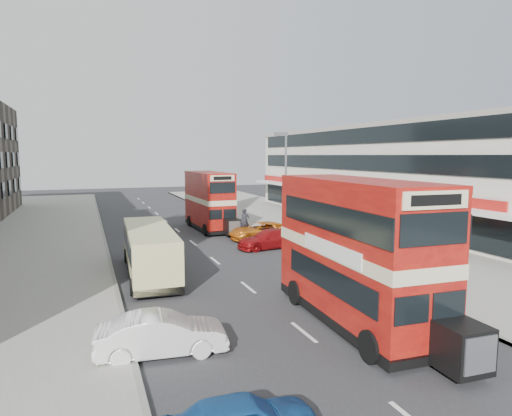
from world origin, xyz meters
name	(u,v)px	position (x,y,z in m)	size (l,w,h in m)	color
ground	(332,355)	(0.00, 0.00, 0.00)	(160.00, 160.00, 0.00)	#28282B
road_surface	(193,243)	(0.00, 20.00, 0.01)	(12.00, 90.00, 0.01)	#28282B
pavement_right	(334,232)	(12.00, 20.00, 0.07)	(12.00, 90.00, 0.15)	gray
pavement_left	(10,255)	(-12.00, 20.00, 0.07)	(12.00, 90.00, 0.15)	gray
kerb_left	(106,248)	(-6.10, 20.00, 0.07)	(0.20, 90.00, 0.16)	gray
kerb_right	(269,237)	(6.10, 20.00, 0.07)	(0.20, 90.00, 0.16)	gray
commercial_row	(398,174)	(19.95, 22.00, 4.70)	(9.90, 46.20, 9.30)	beige
street_lamp	(285,178)	(6.52, 18.00, 4.78)	(1.00, 0.20, 8.12)	slate
bus_main	(357,251)	(2.26, 2.12, 2.84)	(3.06, 9.89, 5.39)	black
bus_second	(209,201)	(2.73, 25.43, 2.55)	(2.63, 8.83, 4.85)	black
coach	(150,249)	(-4.18, 12.09, 1.42)	(2.72, 9.18, 2.41)	black
car_left_front	(162,334)	(-5.16, 2.00, 0.69)	(1.47, 4.20, 1.38)	white
car_right_a	(269,239)	(4.53, 16.21, 0.66)	(1.86, 4.56, 1.32)	maroon
car_right_b	(261,231)	(5.14, 19.32, 0.69)	(2.29, 4.96, 1.38)	orange
car_right_c	(211,214)	(4.45, 31.42, 0.59)	(1.39, 3.45, 1.18)	#5887B1
pedestrian_near	(320,239)	(7.25, 13.87, 0.92)	(0.57, 0.39, 1.55)	gray
cyclist	(245,228)	(4.23, 20.37, 0.83)	(0.77, 1.76, 2.32)	gray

